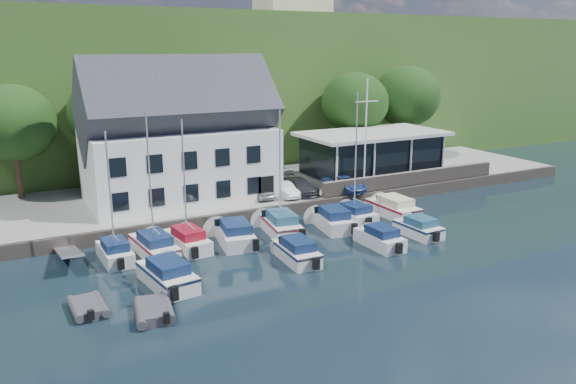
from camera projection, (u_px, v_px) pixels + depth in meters
name	position (u px, v px, depth m)	size (l,w,h in m)	color
ground	(379.00, 263.00, 33.77)	(180.00, 180.00, 0.00)	black
quay	(257.00, 191.00, 48.62)	(60.00, 13.00, 1.00)	gray
quay_face	(292.00, 210.00, 43.06)	(60.00, 0.30, 1.00)	#6B5E55
hillside	(133.00, 78.00, 84.84)	(160.00, 75.00, 16.00)	#375921
field_patch	(167.00, 25.00, 93.25)	(50.00, 30.00, 0.30)	#4F5D2E
harbor_building	(179.00, 144.00, 43.39)	(14.40, 8.20, 8.70)	white
club_pavilion	(372.00, 154.00, 51.66)	(13.20, 7.20, 4.10)	black
seawall	(412.00, 178.00, 48.54)	(18.00, 0.50, 1.20)	#6B5E55
gangway	(69.00, 262.00, 34.03)	(1.20, 6.00, 1.40)	silver
car_silver	(258.00, 189.00, 44.63)	(1.55, 3.85, 1.31)	#ABABB0
car_white	(285.00, 189.00, 44.86)	(1.21, 3.47, 1.14)	silver
car_dgrey	(299.00, 186.00, 45.70)	(1.73, 4.26, 1.24)	#2C2C31
car_blue	(345.00, 183.00, 46.57)	(1.51, 3.81, 1.30)	navy
flagpole	(366.00, 135.00, 45.88)	(2.21, 0.20, 9.21)	white
tree_0	(15.00, 142.00, 43.44)	(6.53, 6.53, 8.93)	black
tree_1	(112.00, 133.00, 46.49)	(6.91, 6.91, 9.45)	black
tree_2	(215.00, 123.00, 49.43)	(7.47, 7.47, 10.21)	black
tree_4	(354.00, 119.00, 56.53)	(6.75, 6.75, 9.23)	black
tree_5	(406.00, 112.00, 59.82)	(7.13, 7.13, 9.75)	black
boat_r1_0	(110.00, 194.00, 33.12)	(1.74, 5.34, 8.47)	silver
boat_r1_1	(150.00, 185.00, 34.02)	(1.96, 6.59, 9.04)	silver
boat_r1_2	(184.00, 181.00, 35.07)	(1.86, 6.07, 8.95)	silver
boat_r1_3	(234.00, 232.00, 37.13)	(2.19, 6.60, 1.54)	silver
boat_r1_4	(280.00, 166.00, 38.07)	(2.07, 6.69, 9.57)	silver
boat_r1_5	(332.00, 218.00, 40.07)	(2.07, 5.99, 1.56)	silver
boat_r1_6	(356.00, 164.00, 40.72)	(2.06, 5.31, 8.74)	silver
boat_r1_7	(393.00, 206.00, 43.17)	(2.19, 6.76, 1.54)	silver
boat_r2_0	(167.00, 272.00, 30.42)	(2.11, 6.29, 1.56)	silver
boat_r2_2	(296.00, 249.00, 34.04)	(1.83, 5.74, 1.45)	silver
boat_r2_3	(380.00, 236.00, 36.46)	(1.78, 5.35, 1.42)	silver
boat_r2_4	(418.00, 226.00, 38.58)	(1.92, 5.00, 1.37)	silver
dinghy_0	(88.00, 305.00, 27.53)	(1.68, 2.80, 0.65)	#3A3A3F
dinghy_1	(154.00, 309.00, 27.13)	(1.86, 3.10, 0.72)	#3A3A3F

